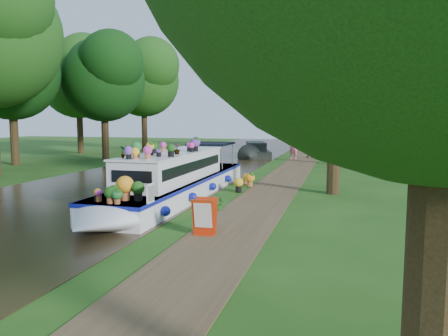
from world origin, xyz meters
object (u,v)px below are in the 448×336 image
at_px(plant_boat, 173,178).
at_px(pedestrian_dark, 311,148).
at_px(pedestrian_pink, 294,147).
at_px(second_boat, 256,151).
at_px(sandwich_board, 204,218).

xyz_separation_m(plant_boat, pedestrian_dark, (3.91, 19.58, -0.04)).
distance_m(pedestrian_pink, pedestrian_dark, 2.03).
relative_size(second_boat, pedestrian_pink, 3.53).
bearing_deg(pedestrian_dark, plant_boat, -90.79).
distance_m(plant_boat, second_boat, 19.42).
height_order(plant_boat, second_boat, plant_boat).
distance_m(second_boat, pedestrian_pink, 3.61).
bearing_deg(pedestrian_pink, plant_boat, -95.25).
xyz_separation_m(plant_boat, sandwich_board, (2.82, -4.69, -0.37)).
relative_size(plant_boat, pedestrian_pink, 7.11).
relative_size(plant_boat, pedestrian_dark, 8.67).
xyz_separation_m(second_boat, pedestrian_dark, (4.41, 0.17, 0.31)).
bearing_deg(sandwich_board, plant_boat, 117.89).
distance_m(second_boat, sandwich_board, 24.33).
bearing_deg(sandwich_board, pedestrian_dark, 84.34).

